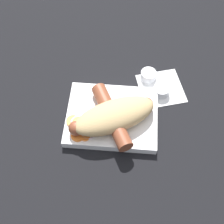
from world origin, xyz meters
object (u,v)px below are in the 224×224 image
Objects in this scene: bread_roll at (115,116)px; food_tray at (112,116)px; condiment_cup_near at (161,91)px; sausage at (112,116)px; condiment_cup_far at (148,76)px.

food_tray is at bearing -69.04° from bread_roll.
sausage is at bearing 40.91° from condiment_cup_near.
condiment_cup_far is (-0.08, -0.15, -0.04)m from bread_roll.
bread_roll is at bearing 110.96° from food_tray.
bread_roll is 5.18× the size of condiment_cup_near.
bread_roll reaches higher than condiment_cup_far.
sausage is 0.18m from condiment_cup_far.
condiment_cup_far is (-0.08, -0.15, -0.03)m from sausage.
bread_roll is 0.18m from condiment_cup_far.
food_tray is at bearing 57.48° from condiment_cup_far.
bread_roll is (-0.01, 0.02, 0.04)m from food_tray.
condiment_cup_far is (-0.09, -0.13, 0.00)m from food_tray.
food_tray is 0.15m from condiment_cup_near.
condiment_cup_far is at bearing -122.52° from food_tray.
bread_roll is at bearing 63.15° from condiment_cup_far.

